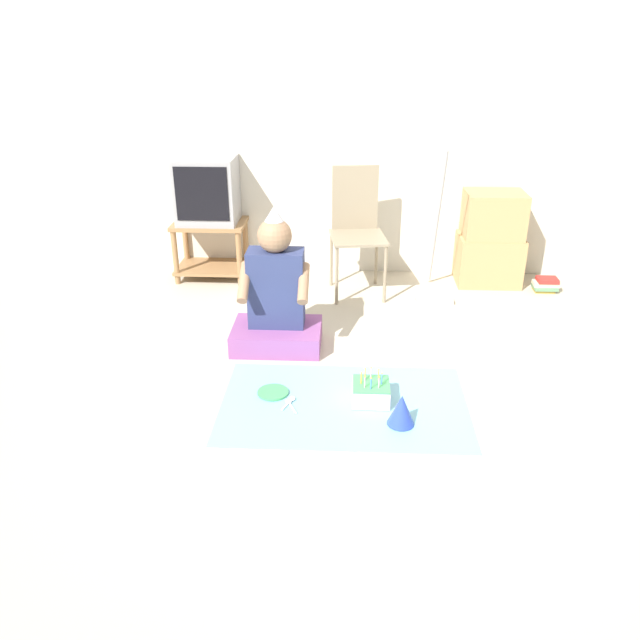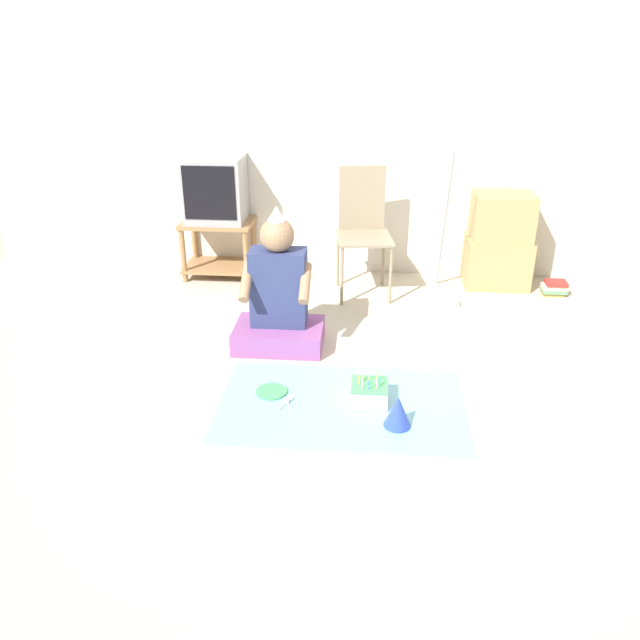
% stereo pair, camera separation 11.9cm
% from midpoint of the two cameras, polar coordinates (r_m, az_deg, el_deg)
% --- Properties ---
extents(ground_plane, '(16.00, 16.00, 0.00)m').
position_cam_midpoint_polar(ground_plane, '(3.45, 4.60, -7.86)').
color(ground_plane, '#BCB29E').
extents(wall_back, '(6.40, 0.06, 2.55)m').
position_cam_midpoint_polar(wall_back, '(5.08, 5.42, 18.18)').
color(wall_back, beige).
rests_on(wall_back, ground_plane).
extents(tv_stand, '(0.58, 0.40, 0.47)m').
position_cam_midpoint_polar(tv_stand, '(5.21, -8.56, 6.93)').
color(tv_stand, '#997047').
rests_on(tv_stand, ground_plane).
extents(tv, '(0.46, 0.39, 0.51)m').
position_cam_midpoint_polar(tv, '(5.09, -8.88, 11.72)').
color(tv, '#99999E').
rests_on(tv, tv_stand).
extents(folding_chair, '(0.46, 0.48, 0.95)m').
position_cam_midpoint_polar(folding_chair, '(4.78, 4.68, 8.77)').
color(folding_chair, gray).
rests_on(folding_chair, ground_plane).
extents(cardboard_box_stack, '(0.50, 0.37, 0.74)m').
position_cam_midpoint_polar(cardboard_box_stack, '(5.15, 16.70, 6.85)').
color(cardboard_box_stack, tan).
rests_on(cardboard_box_stack, ground_plane).
extents(dust_mop, '(0.28, 0.46, 1.13)m').
position_cam_midpoint_polar(dust_mop, '(4.77, 11.83, 5.54)').
color(dust_mop, '#B2ADA3').
rests_on(dust_mop, ground_plane).
extents(book_pile, '(0.20, 0.14, 0.11)m').
position_cam_midpoint_polar(book_pile, '(5.19, 21.25, 2.76)').
color(book_pile, '#A88933').
rests_on(book_pile, ground_plane).
extents(person_seated, '(0.57, 0.40, 0.91)m').
position_cam_midpoint_polar(person_seated, '(3.96, -2.95, 1.84)').
color(person_seated, '#8C4C8C').
rests_on(person_seated, ground_plane).
extents(party_cloth, '(1.35, 0.85, 0.01)m').
position_cam_midpoint_polar(party_cloth, '(3.45, 2.99, -7.71)').
color(party_cloth, '#7FC6E0').
rests_on(party_cloth, ground_plane).
extents(birthday_cake, '(0.20, 0.20, 0.18)m').
position_cam_midpoint_polar(birthday_cake, '(3.46, 5.48, -6.65)').
color(birthday_cake, silver).
rests_on(birthday_cake, party_cloth).
extents(party_hat_blue, '(0.14, 0.14, 0.17)m').
position_cam_midpoint_polar(party_hat_blue, '(3.26, 8.18, -8.28)').
color(party_hat_blue, blue).
rests_on(party_hat_blue, party_cloth).
extents(paper_plate, '(0.18, 0.18, 0.01)m').
position_cam_midpoint_polar(paper_plate, '(3.56, -3.49, -6.53)').
color(paper_plate, '#4CB266').
rests_on(paper_plate, party_cloth).
extents(plastic_spoon_near, '(0.07, 0.14, 0.01)m').
position_cam_midpoint_polar(plastic_spoon_near, '(3.48, -1.88, -7.28)').
color(plastic_spoon_near, white).
rests_on(plastic_spoon_near, party_cloth).
extents(plastic_spoon_far, '(0.07, 0.14, 0.01)m').
position_cam_midpoint_polar(plastic_spoon_far, '(3.45, -2.02, -7.55)').
color(plastic_spoon_far, white).
rests_on(plastic_spoon_far, party_cloth).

